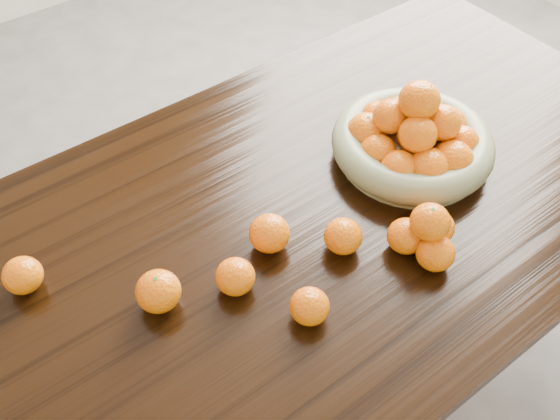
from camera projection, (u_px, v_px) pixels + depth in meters
ground at (287, 382)px, 1.90m from camera, size 5.00×5.00×0.00m
dining_table at (289, 247)px, 1.41m from camera, size 2.00×1.00×0.75m
fruit_bowl at (414, 139)px, 1.43m from camera, size 0.38×0.38×0.21m
orange_pyramid at (427, 234)px, 1.25m from camera, size 0.14×0.14×0.13m
loose_orange_0 at (158, 291)px, 1.17m from camera, size 0.09×0.09×0.08m
loose_orange_1 at (310, 306)px, 1.15m from camera, size 0.08×0.08×0.07m
loose_orange_2 at (343, 236)px, 1.26m from camera, size 0.08×0.08×0.07m
loose_orange_3 at (23, 275)px, 1.20m from camera, size 0.08×0.08×0.07m
loose_orange_4 at (235, 277)px, 1.20m from camera, size 0.08×0.08×0.07m
loose_orange_5 at (269, 233)px, 1.26m from camera, size 0.09×0.09×0.08m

